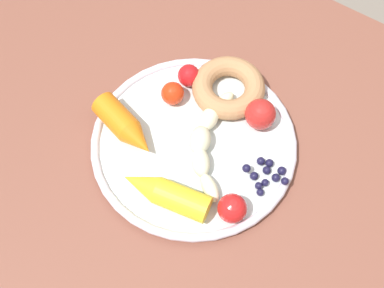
% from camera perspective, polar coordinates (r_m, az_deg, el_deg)
% --- Properties ---
extents(ground_plane, '(6.00, 6.00, 0.00)m').
position_cam_1_polar(ground_plane, '(1.40, 2.17, -15.89)').
color(ground_plane, slate).
extents(dining_table, '(1.08, 0.72, 0.75)m').
position_cam_1_polar(dining_table, '(0.78, 3.77, -5.88)').
color(dining_table, brown).
rests_on(dining_table, ground_plane).
extents(plate, '(0.29, 0.29, 0.02)m').
position_cam_1_polar(plate, '(0.69, 0.00, -0.11)').
color(plate, silver).
rests_on(plate, dining_table).
extents(banana, '(0.09, 0.16, 0.03)m').
position_cam_1_polar(banana, '(0.68, 1.71, 0.47)').
color(banana, beige).
rests_on(banana, plate).
extents(carrot_orange, '(0.11, 0.06, 0.04)m').
position_cam_1_polar(carrot_orange, '(0.68, -7.76, 2.04)').
color(carrot_orange, orange).
rests_on(carrot_orange, plate).
extents(carrot_yellow, '(0.12, 0.06, 0.04)m').
position_cam_1_polar(carrot_yellow, '(0.64, -3.12, -5.73)').
color(carrot_yellow, yellow).
rests_on(carrot_yellow, plate).
extents(donut, '(0.15, 0.15, 0.03)m').
position_cam_1_polar(donut, '(0.72, 4.25, 6.55)').
color(donut, '#B37E52').
rests_on(donut, plate).
extents(blueberry_pile, '(0.06, 0.05, 0.02)m').
position_cam_1_polar(blueberry_pile, '(0.67, 8.60, -3.41)').
color(blueberry_pile, '#191638').
rests_on(blueberry_pile, plate).
extents(tomato_near, '(0.04, 0.04, 0.04)m').
position_cam_1_polar(tomato_near, '(0.63, 4.68, -7.44)').
color(tomato_near, red).
rests_on(tomato_near, plate).
extents(tomato_mid, '(0.03, 0.03, 0.03)m').
position_cam_1_polar(tomato_mid, '(0.73, -0.37, 7.94)').
color(tomato_mid, red).
rests_on(tomato_mid, plate).
extents(tomato_far, '(0.03, 0.03, 0.03)m').
position_cam_1_polar(tomato_far, '(0.71, -2.26, 5.89)').
color(tomato_far, red).
rests_on(tomato_far, plate).
extents(tomato_extra, '(0.04, 0.04, 0.04)m').
position_cam_1_polar(tomato_extra, '(0.69, 8.04, 3.38)').
color(tomato_extra, red).
rests_on(tomato_extra, plate).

